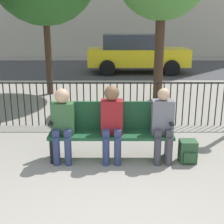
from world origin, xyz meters
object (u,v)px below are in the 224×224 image
Objects in this scene: seated_person_1 at (113,119)px; seated_person_2 at (164,122)px; park_bench at (112,128)px; backpack at (189,152)px; parked_car_0 at (137,53)px; seated_person_0 at (64,121)px.

seated_person_2 is at bearing -0.17° from seated_person_1.
park_bench is at bearing 170.74° from seated_person_2.
backpack is (0.41, -0.06, -0.48)m from seated_person_2.
parked_car_0 reaches higher than park_bench.
parked_car_0 is at bearing 88.52° from seated_person_2.
park_bench is at bearing 95.03° from seated_person_1.
seated_person_1 is at bearing 179.83° from seated_person_2.
seated_person_1 is 0.80m from seated_person_2.
seated_person_1 is at bearing 177.06° from backpack.
seated_person_1 reaches higher than seated_person_0.
seated_person_2 reaches higher than seated_person_0.
backpack is at bearing -8.25° from seated_person_2.
backpack is (1.98, -0.06, -0.49)m from seated_person_0.
backpack is (1.21, -0.06, -0.52)m from seated_person_1.
parked_car_0 is (1.79, 8.81, 0.17)m from seated_person_0.
seated_person_1 is 3.40× the size of backpack.
seated_person_2 is (0.80, -0.00, -0.04)m from seated_person_1.
parked_car_0 is (1.04, 8.67, 0.34)m from park_bench.
park_bench is 0.79m from seated_person_0.
parked_car_0 is at bearing 83.19° from park_bench.
park_bench is 0.83m from seated_person_2.
seated_person_2 is 0.28× the size of parked_car_0.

